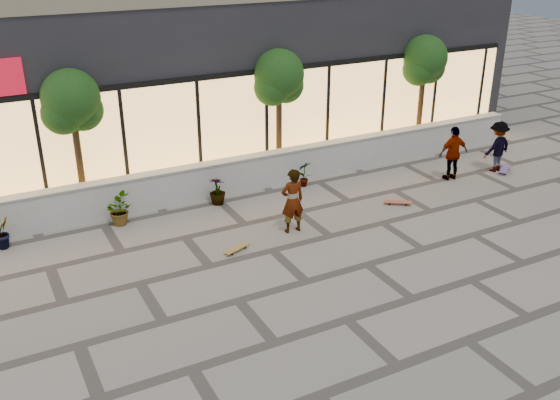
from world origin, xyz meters
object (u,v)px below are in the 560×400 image
tree_midwest (72,105)px  skateboard_center (237,249)px  skater_center (292,201)px  skater_right_far (497,147)px  tree_mideast (279,80)px  tree_east (424,63)px  skater_right_near (453,153)px  skateboard_right_near (398,202)px  skateboard_right_far (505,169)px

tree_midwest → skateboard_center: size_ratio=5.36×
skater_center → skater_right_far: size_ratio=1.05×
tree_mideast → skater_center: size_ratio=2.30×
skater_center → tree_east: bearing=-149.9°
tree_midwest → skater_right_near: bearing=-15.3°
skateboard_right_near → tree_east: bearing=79.3°
skater_center → skateboard_right_near: 3.52m
tree_east → skater_right_far: size_ratio=2.42×
skateboard_right_near → skateboard_right_far: 4.65m
tree_mideast → skater_right_far: tree_mideast is taller
tree_mideast → tree_east: (5.50, 0.00, 0.00)m
tree_east → skateboard_right_far: size_ratio=4.59×
skater_center → skateboard_right_far: skater_center is taller
skateboard_center → skateboard_right_near: bearing=-16.7°
tree_mideast → tree_east: bearing=0.0°
skater_right_near → skater_right_far: 1.74m
tree_midwest → skater_right_near: tree_midwest is taller
skateboard_right_near → skater_right_far: bearing=43.3°
tree_midwest → skateboard_right_far: bearing=-14.2°
tree_mideast → skater_center: tree_mideast is taller
skater_right_far → skateboard_center: bearing=0.9°
skater_right_near → tree_mideast: bearing=-26.1°
skateboard_center → skateboard_right_near: 5.15m
skateboard_right_near → skateboard_right_far: bearing=40.2°
skater_right_far → skateboard_right_near: (-4.38, -0.70, -0.73)m
tree_east → skater_right_far: (0.74, -2.96, -2.18)m
skater_right_near → skateboard_center: 7.91m
skater_center → skater_right_far: (7.81, 0.78, -0.04)m
tree_midwest → skater_right_near: (10.50, -2.86, -2.14)m
skater_right_far → skateboard_right_near: bearing=3.4°
tree_midwest → tree_mideast: bearing=0.0°
skater_right_near → skateboard_right_near: 2.86m
skater_right_far → skateboard_right_far: skater_right_far is taller
tree_midwest → skateboard_right_far: 13.20m
tree_midwest → skateboard_right_near: bearing=-25.0°
skater_right_far → tree_midwest: bearing=-19.3°
skateboard_center → skater_right_far: bearing=-14.6°
tree_east → skateboard_center: size_ratio=5.36×
tree_mideast → skateboard_center: tree_mideast is taller
tree_east → skateboard_right_far: bearing=-72.8°
tree_midwest → skater_right_near: size_ratio=2.32×
tree_mideast → tree_east: size_ratio=1.00×
skater_right_far → skateboard_right_far: (0.25, -0.22, -0.72)m
skateboard_right_near → skater_center: bearing=-144.6°
tree_mideast → skater_right_near: tree_mideast is taller
tree_mideast → skateboard_center: 5.98m
skater_right_near → skateboard_right_far: size_ratio=1.98×
skateboard_right_far → skater_right_far: bearing=105.6°
tree_east → skateboard_right_near: bearing=-134.9°
tree_east → skateboard_center: (-8.78, -4.06, -2.91)m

